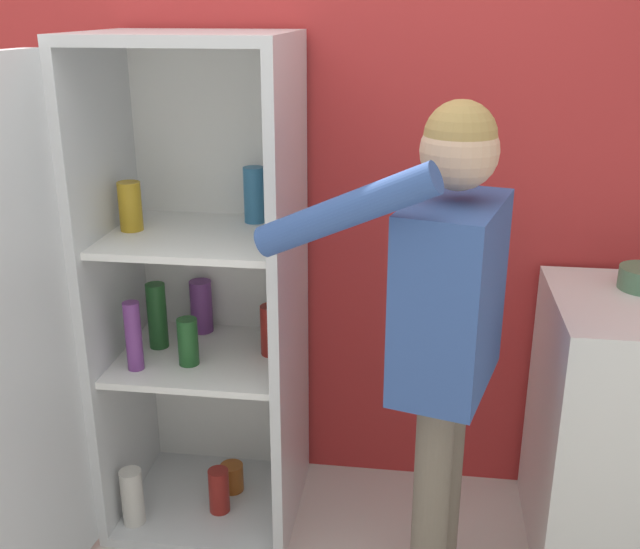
# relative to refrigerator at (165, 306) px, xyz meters

# --- Properties ---
(wall_back) EXTENTS (7.00, 0.06, 2.55)m
(wall_back) POSITION_rel_refrigerator_xyz_m (0.26, 0.44, 0.41)
(wall_back) COLOR #B72D2D
(wall_back) RESTS_ON ground_plane
(refrigerator) EXTENTS (0.79, 1.26, 1.75)m
(refrigerator) POSITION_rel_refrigerator_xyz_m (0.00, 0.00, 0.00)
(refrigerator) COLOR silver
(refrigerator) RESTS_ON ground_plane
(person) EXTENTS (0.72, 0.56, 1.60)m
(person) POSITION_rel_refrigerator_xyz_m (0.93, -0.25, 0.15)
(person) COLOR #726656
(person) RESTS_ON ground_plane
(counter) EXTENTS (0.60, 0.63, 0.94)m
(counter) POSITION_rel_refrigerator_xyz_m (1.59, 0.08, -0.39)
(counter) COLOR white
(counter) RESTS_ON ground_plane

